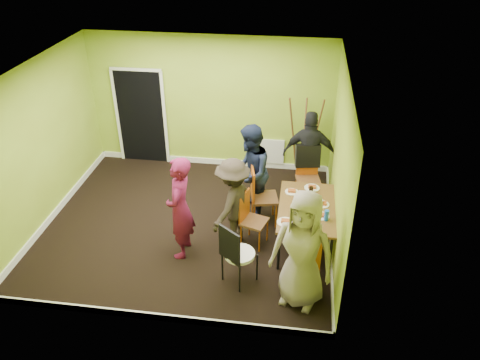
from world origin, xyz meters
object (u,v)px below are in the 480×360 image
Objects in this scene: easel at (304,138)px; person_left_far at (250,173)px; chair_left_far at (259,193)px; thermos at (302,200)px; person_standing at (180,208)px; chair_bentwood at (236,252)px; person_left_near at (233,202)px; orange_bottle at (300,197)px; blue_bottle at (326,215)px; person_front_end at (303,250)px; chair_left_near at (250,216)px; chair_front_end at (306,262)px; person_back_end at (310,154)px; chair_back_end at (308,162)px; dining_table at (307,210)px.

person_left_far is at bearing -120.04° from easel.
chair_left_far is 0.62× the size of easel.
thermos is 1.94m from person_standing.
chair_bentwood is 1.03m from person_left_near.
orange_bottle is 1.11m from person_left_near.
chair_bentwood is 1.51m from blue_bottle.
easel is at bearing 107.76° from person_front_end.
person_front_end reaches higher than blue_bottle.
person_left_near is 1.67m from person_front_end.
thermos is at bearing 118.05° from person_left_near.
person_left_near reaches higher than chair_left_near.
blue_bottle reaches higher than chair_front_end.
person_standing is 2.88m from person_back_end.
easel is at bearing -93.63° from chair_back_end.
chair_back_end is 0.72× the size of person_left_near.
thermos is 1.27× the size of blue_bottle.
chair_back_end is at bearing 126.49° from chair_left_far.
easel is (-0.10, 0.87, 0.08)m from chair_back_end.
chair_bentwood is at bearing -176.42° from person_front_end.
person_left_far reaches higher than person_left_near.
chair_left_far reaches higher than chair_bentwood.
chair_back_end is 0.87m from easel.
orange_bottle is (-0.42, 0.54, -0.05)m from blue_bottle.
person_left_far reaches higher than person_back_end.
chair_left_far is 0.70× the size of person_left_near.
thermos reaches higher than dining_table.
person_left_near is (-0.38, -0.60, 0.17)m from chair_left_far.
chair_left_far reaches higher than chair_left_near.
thermos is (-0.09, 0.03, 0.17)m from dining_table.
person_back_end is at bearing 130.52° from chair_left_far.
chair_left_far is at bearing 103.60° from chair_front_end.
chair_back_end is at bearing -83.64° from easel.
person_left_near is at bearing 126.75° from chair_front_end.
chair_left_near is 0.90× the size of chair_bentwood.
easel is (0.71, 1.78, 0.25)m from chair_left_far.
chair_back_end is at bearing 164.46° from person_left_near.
person_front_end reaches higher than chair_left_near.
blue_bottle is 0.10× the size of person_front_end.
person_front_end reaches higher than chair_bentwood.
person_back_end is (0.92, 1.68, 0.33)m from chair_left_near.
blue_bottle is 0.12× the size of person_left_near.
easel is (-0.13, 3.36, 0.35)m from chair_front_end.
chair_left_near is 0.54× the size of easel.
person_front_end is (-0.05, -1.29, 0.21)m from dining_table.
person_front_end is at bearing -89.05° from easel.
thermos is 0.20m from orange_bottle.
person_left_far is at bearing -149.77° from chair_left_far.
thermos is at bearing 50.85° from person_left_far.
dining_table is at bearing 84.33° from chair_bentwood.
chair_bentwood is 1.03m from person_front_end.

